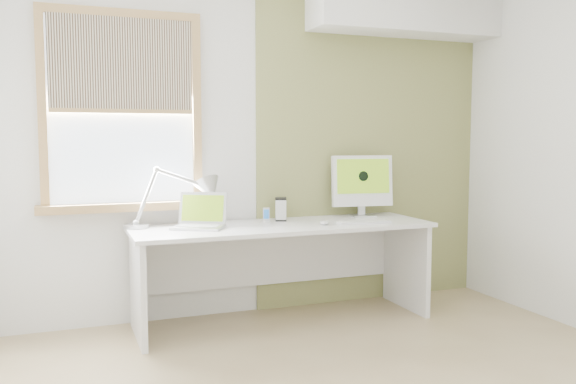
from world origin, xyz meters
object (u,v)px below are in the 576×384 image
desk (280,249)px  desk_lamp (196,194)px  imac (362,182)px  external_drive (281,209)px  laptop (200,219)px

desk → desk_lamp: 0.74m
imac → external_drive: bearing=179.7°
desk_lamp → laptop: bearing=-88.8°
laptop → external_drive: laptop is taller
desk_lamp → imac: (1.36, 0.02, 0.05)m
laptop → imac: imac is taller
desk → imac: size_ratio=4.35×
imac → desk_lamp: bearing=-179.2°
desk_lamp → external_drive: bearing=1.9°
desk → imac: (0.76, 0.14, 0.47)m
desk_lamp → imac: size_ratio=1.50×
desk → external_drive: bearing=67.9°
external_drive → imac: bearing=-0.3°
laptop → imac: (1.36, 0.13, 0.21)m
desk → desk_lamp: size_ratio=2.89×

